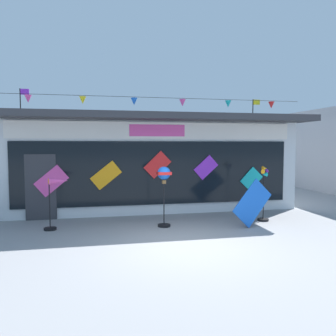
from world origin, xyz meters
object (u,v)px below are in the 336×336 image
object	(u,v)px
wind_spinner_far_left	(56,192)
wind_spinner_center_left	(264,192)
kite_shop_building	(145,160)
display_kite_on_ground	(252,203)
wind_spinner_left	(164,180)

from	to	relation	value
wind_spinner_far_left	wind_spinner_center_left	size ratio (longest dim) A/B	0.86
kite_shop_building	display_kite_on_ground	world-z (taller)	kite_shop_building
wind_spinner_far_left	wind_spinner_left	size ratio (longest dim) A/B	0.85
wind_spinner_far_left	wind_spinner_center_left	bearing A→B (deg)	-1.60
wind_spinner_left	display_kite_on_ground	distance (m)	2.56
kite_shop_building	wind_spinner_left	bearing A→B (deg)	-90.98
wind_spinner_left	wind_spinner_center_left	bearing A→B (deg)	1.52
wind_spinner_left	wind_spinner_center_left	distance (m)	3.09
kite_shop_building	wind_spinner_left	world-z (taller)	kite_shop_building
wind_spinner_left	display_kite_on_ground	size ratio (longest dim) A/B	1.36
wind_spinner_far_left	wind_spinner_left	distance (m)	2.92
kite_shop_building	wind_spinner_far_left	world-z (taller)	kite_shop_building
wind_spinner_left	display_kite_on_ground	bearing A→B (deg)	-10.93
wind_spinner_far_left	kite_shop_building	bearing A→B (deg)	54.85
wind_spinner_center_left	display_kite_on_ground	size ratio (longest dim) A/B	1.33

